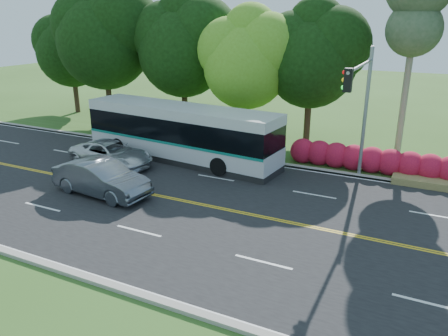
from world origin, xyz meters
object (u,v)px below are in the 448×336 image
at_px(transit_bus, 181,133).
at_px(suv, 111,154).
at_px(sedan, 101,178).
at_px(traffic_signal, 361,98).

bearing_deg(transit_bus, suv, -130.69).
bearing_deg(suv, sedan, -139.84).
xyz_separation_m(traffic_signal, sedan, (-10.99, -6.48, -3.79)).
height_order(traffic_signal, sedan, traffic_signal).
bearing_deg(transit_bus, sedan, -89.06).
height_order(traffic_signal, transit_bus, traffic_signal).
relative_size(sedan, suv, 0.99).
bearing_deg(traffic_signal, suv, -168.40).
xyz_separation_m(sedan, suv, (-2.47, 3.72, -0.13)).
bearing_deg(traffic_signal, transit_bus, 179.36).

